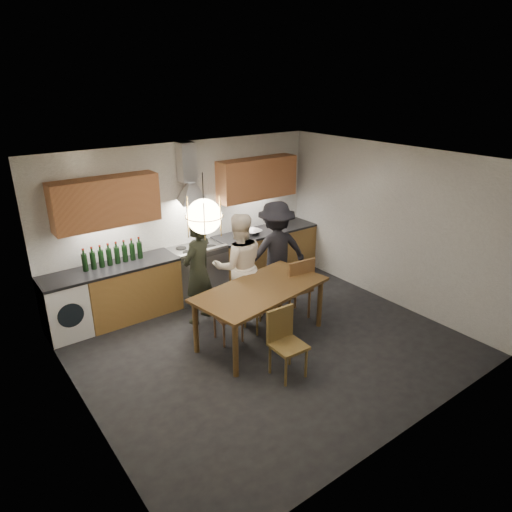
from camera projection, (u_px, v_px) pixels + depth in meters
ground at (267, 344)px, 6.53m from camera, size 5.00×5.00×0.00m
room_shell at (268, 230)px, 5.90m from camera, size 5.02×4.52×2.61m
counter_run at (199, 271)px, 7.83m from camera, size 5.00×0.62×0.90m
range_stove at (198, 272)px, 7.82m from camera, size 0.90×0.60×0.92m
wall_fixtures at (190, 188)px, 7.38m from camera, size 4.30×0.54×1.10m
pendant_lamp at (204, 216)px, 5.12m from camera, size 0.43×0.43×0.70m
dining_table at (261, 294)px, 6.41m from camera, size 2.05×1.26×0.81m
chair_back_left at (231, 314)px, 6.40m from camera, size 0.40×0.40×0.80m
chair_back_mid at (262, 303)px, 6.71m from camera, size 0.37×0.37×0.80m
chair_back_right at (297, 285)px, 7.00m from camera, size 0.51×0.51×1.02m
chair_front at (284, 338)px, 5.73m from camera, size 0.41×0.41×0.89m
person_left at (198, 271)px, 6.87m from camera, size 0.71×0.61×1.65m
person_mid at (239, 266)px, 7.02m from camera, size 0.99×0.88×1.68m
person_right at (276, 252)px, 7.56m from camera, size 1.23×0.90×1.71m
mixing_bowl at (253, 232)px, 8.25m from camera, size 0.34×0.34×0.08m
stock_pot at (279, 223)px, 8.61m from camera, size 0.25×0.25×0.16m
wine_bottles at (113, 254)px, 6.88m from camera, size 0.93×0.08×0.34m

